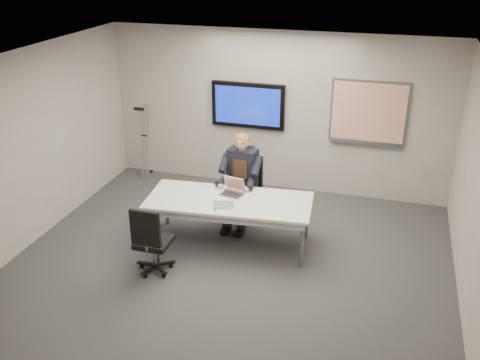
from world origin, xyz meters
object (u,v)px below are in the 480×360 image
(office_chair_far, at_px, (245,198))
(seated_person, at_px, (239,190))
(office_chair_near, at_px, (153,252))
(laptop, at_px, (233,190))
(conference_table, at_px, (229,205))

(office_chair_far, height_order, seated_person, seated_person)
(office_chair_far, bearing_deg, office_chair_near, -87.67)
(office_chair_near, height_order, seated_person, seated_person)
(office_chair_near, relative_size, seated_person, 0.70)
(office_chair_near, distance_m, laptop, 1.50)
(office_chair_far, xyz_separation_m, office_chair_near, (-0.74, -1.89, -0.01))
(office_chair_far, relative_size, office_chair_near, 1.03)
(conference_table, relative_size, office_chair_far, 2.34)
(seated_person, distance_m, laptop, 0.46)
(laptop, bearing_deg, seated_person, 106.48)
(seated_person, height_order, laptop, seated_person)
(conference_table, relative_size, office_chair_near, 2.41)
(seated_person, bearing_deg, conference_table, -79.47)
(office_chair_far, relative_size, laptop, 2.80)
(conference_table, distance_m, seated_person, 0.63)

